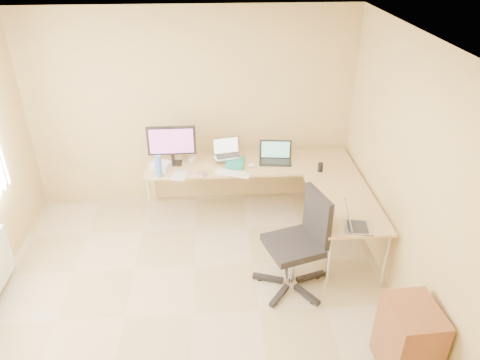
{
  "coord_description": "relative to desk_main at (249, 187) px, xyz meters",
  "views": [
    {
      "loc": [
        0.26,
        -3.29,
        3.4
      ],
      "look_at": [
        0.55,
        1.1,
        0.9
      ],
      "focal_mm": 33.84,
      "sensor_mm": 36.0,
      "label": 1
    }
  ],
  "objects": [
    {
      "name": "wall_right",
      "position": [
        1.38,
        -1.85,
        0.93
      ],
      "size": [
        0.0,
        4.5,
        4.5
      ],
      "primitive_type": "plane",
      "rotation": [
        1.57,
        0.0,
        -1.57
      ],
      "color": "#DCB464",
      "rests_on": "ground"
    },
    {
      "name": "cd_stack",
      "position": [
        -0.6,
        -0.3,
        0.38
      ],
      "size": [
        0.14,
        0.14,
        0.03
      ],
      "primitive_type": "cylinder",
      "rotation": [
        0.0,
        0.0,
        -0.05
      ],
      "color": "silver",
      "rests_on": "desk_main"
    },
    {
      "name": "desk_main",
      "position": [
        0.0,
        0.0,
        0.0
      ],
      "size": [
        2.65,
        0.7,
        0.73
      ],
      "primitive_type": "cube",
      "color": "tan",
      "rests_on": "ground"
    },
    {
      "name": "floor",
      "position": [
        -0.72,
        -1.85,
        -0.36
      ],
      "size": [
        4.5,
        4.5,
        0.0
      ],
      "primitive_type": "plane",
      "color": "tan",
      "rests_on": "ground"
    },
    {
      "name": "mug",
      "position": [
        -0.74,
        0.02,
        0.41
      ],
      "size": [
        0.12,
        0.12,
        0.09
      ],
      "primitive_type": "imported",
      "rotation": [
        0.0,
        0.0,
        0.27
      ],
      "color": "beige",
      "rests_on": "desk_main"
    },
    {
      "name": "mouse",
      "position": [
        0.01,
        -0.12,
        0.38
      ],
      "size": [
        0.12,
        0.1,
        0.04
      ],
      "primitive_type": "ellipsoid",
      "rotation": [
        0.0,
        0.0,
        -0.4
      ],
      "color": "white",
      "rests_on": "desk_main"
    },
    {
      "name": "desk_return",
      "position": [
        0.98,
        -1.0,
        0.0
      ],
      "size": [
        0.7,
        1.3,
        0.73
      ],
      "primitive_type": "cube",
      "color": "tan",
      "rests_on": "ground"
    },
    {
      "name": "laptop_center",
      "position": [
        -0.28,
        0.08,
        0.53
      ],
      "size": [
        0.4,
        0.34,
        0.23
      ],
      "primitive_type": "cube",
      "rotation": [
        0.0,
        0.0,
        0.2
      ],
      "color": "#B3B3B3",
      "rests_on": "desk_main"
    },
    {
      "name": "water_bottle",
      "position": [
        -1.13,
        -0.3,
        0.5
      ],
      "size": [
        0.09,
        0.09,
        0.27
      ],
      "primitive_type": "cylinder",
      "rotation": [
        0.0,
        0.0,
        -0.13
      ],
      "color": "#4985DA",
      "rests_on": "desk_main"
    },
    {
      "name": "book_stack",
      "position": [
        -0.19,
        -0.05,
        0.39
      ],
      "size": [
        0.25,
        0.32,
        0.05
      ],
      "primitive_type": "cube",
      "rotation": [
        0.0,
        0.0,
        -0.13
      ],
      "color": "teal",
      "rests_on": "desk_main"
    },
    {
      "name": "laptop_black",
      "position": [
        0.33,
        -0.01,
        0.49
      ],
      "size": [
        0.44,
        0.35,
        0.26
      ],
      "primitive_type": "cube",
      "rotation": [
        0.0,
        0.0,
        -0.12
      ],
      "color": "black",
      "rests_on": "desk_main"
    },
    {
      "name": "white_box",
      "position": [
        -1.13,
        -0.09,
        0.41
      ],
      "size": [
        0.28,
        0.25,
        0.09
      ],
      "primitive_type": "cube",
      "rotation": [
        0.0,
        0.0,
        -0.41
      ],
      "color": "silver",
      "rests_on": "desk_main"
    },
    {
      "name": "monitor",
      "position": [
        -0.98,
        0.03,
        0.62
      ],
      "size": [
        0.6,
        0.2,
        0.52
      ],
      "primitive_type": "cube",
      "rotation": [
        0.0,
        0.0,
        0.0
      ],
      "color": "black",
      "rests_on": "desk_main"
    },
    {
      "name": "ceiling",
      "position": [
        -0.72,
        -1.85,
        2.24
      ],
      "size": [
        4.5,
        4.5,
        0.0
      ],
      "primitive_type": "plane",
      "rotation": [
        3.14,
        0.0,
        0.0
      ],
      "color": "white",
      "rests_on": "ground"
    },
    {
      "name": "black_cup",
      "position": [
        0.85,
        -0.3,
        0.42
      ],
      "size": [
        0.08,
        0.08,
        0.11
      ],
      "primitive_type": "cylinder",
      "rotation": [
        0.0,
        0.0,
        0.37
      ],
      "color": "black",
      "rests_on": "desk_main"
    },
    {
      "name": "keyboard",
      "position": [
        -0.23,
        -0.3,
        0.38
      ],
      "size": [
        0.46,
        0.3,
        0.02
      ],
      "primitive_type": "cube",
      "rotation": [
        0.0,
        0.0,
        -0.43
      ],
      "color": "silver",
      "rests_on": "desk_main"
    },
    {
      "name": "wall_back",
      "position": [
        -0.72,
        0.4,
        0.93
      ],
      "size": [
        4.5,
        0.0,
        4.5
      ],
      "primitive_type": "plane",
      "rotation": [
        1.57,
        0.0,
        0.0
      ],
      "color": "#DCB464",
      "rests_on": "ground"
    },
    {
      "name": "cabinet",
      "position": [
        1.13,
        -2.6,
        -0.01
      ],
      "size": [
        0.43,
        0.52,
        0.69
      ],
      "primitive_type": "cube",
      "rotation": [
        0.0,
        0.0,
        0.06
      ],
      "color": "olive",
      "rests_on": "ground"
    },
    {
      "name": "office_chair",
      "position": [
        0.32,
        -1.5,
        0.14
      ],
      "size": [
        0.84,
        0.84,
        1.12
      ],
      "primitive_type": "cube",
      "rotation": [
        0.0,
        0.0,
        0.3
      ],
      "color": "black",
      "rests_on": "ground"
    },
    {
      "name": "laptop_return",
      "position": [
        0.96,
        -1.51,
        0.47
      ],
      "size": [
        0.37,
        0.31,
        0.22
      ],
      "primitive_type": "cube",
      "rotation": [
        0.0,
        0.0,
        1.41
      ],
      "color": "#9A9CB2",
      "rests_on": "desk_return"
    },
    {
      "name": "papers",
      "position": [
        -0.89,
        -0.3,
        0.37
      ],
      "size": [
        0.22,
        0.28,
        0.01
      ],
      "primitive_type": "cube",
      "rotation": [
        0.0,
        0.0,
        -0.18
      ],
      "color": "beige",
      "rests_on": "desk_main"
    },
    {
      "name": "desk_fan",
      "position": [
        -0.9,
        0.14,
        0.49
      ],
      "size": [
        0.23,
        0.23,
        0.26
      ],
      "primitive_type": "cylinder",
      "rotation": [
        0.0,
        0.0,
        0.11
      ],
      "color": "white",
      "rests_on": "desk_main"
    }
  ]
}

